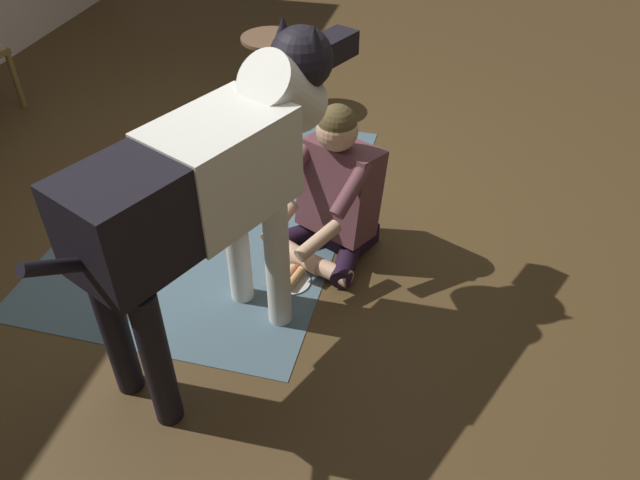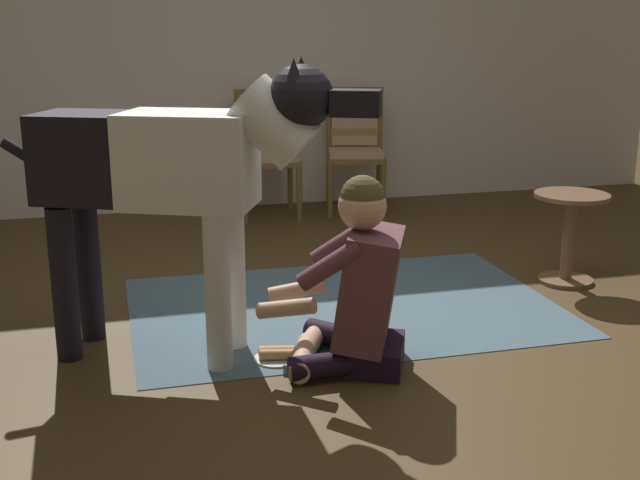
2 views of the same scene
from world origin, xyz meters
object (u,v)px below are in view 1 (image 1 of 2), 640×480
at_px(person_sitting_on_floor, 334,195).
at_px(hot_dog_on_plate, 291,279).
at_px(large_dog, 211,182).
at_px(round_side_table, 272,65).

bearing_deg(person_sitting_on_floor, hot_dog_on_plate, 155.95).
height_order(large_dog, round_side_table, large_dog).
distance_m(hot_dog_on_plate, round_side_table, 2.04).
height_order(large_dog, hot_dog_on_plate, large_dog).
distance_m(person_sitting_on_floor, hot_dog_on_plate, 0.49).
relative_size(large_dog, round_side_table, 2.98).
bearing_deg(round_side_table, person_sitting_on_floor, -151.72).
distance_m(large_dog, round_side_table, 2.42).
xyz_separation_m(large_dog, hot_dog_on_plate, (0.41, -0.18, -0.85)).
relative_size(hot_dog_on_plate, round_side_table, 0.39).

